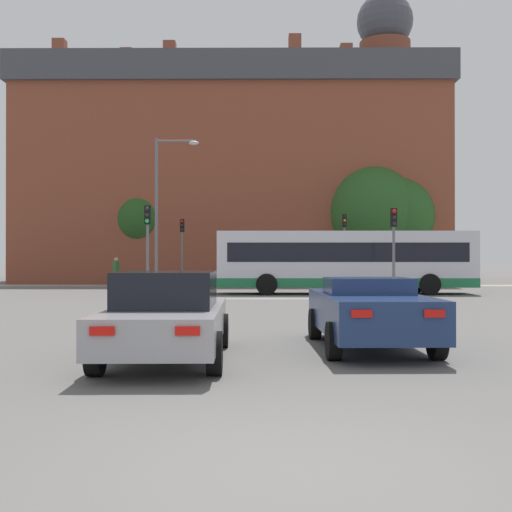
% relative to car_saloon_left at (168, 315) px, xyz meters
% --- Properties ---
extents(ground_plane, '(400.00, 400.00, 0.00)m').
position_rel_car_saloon_left_xyz_m(ground_plane, '(1.86, -5.60, -0.74)').
color(ground_plane, '#605E5B').
extents(stop_line_strip, '(7.65, 0.30, 0.01)m').
position_rel_car_saloon_left_xyz_m(stop_line_strip, '(1.86, 16.27, -0.74)').
color(stop_line_strip, silver).
rests_on(stop_line_strip, ground_plane).
extents(far_pavement, '(68.50, 2.50, 0.01)m').
position_rel_car_saloon_left_xyz_m(far_pavement, '(1.86, 29.65, -0.74)').
color(far_pavement, gray).
rests_on(far_pavement, ground_plane).
extents(brick_civic_building, '(30.53, 15.20, 22.39)m').
position_rel_car_saloon_left_xyz_m(brick_civic_building, '(-0.25, 39.26, 7.37)').
color(brick_civic_building, brown).
rests_on(brick_civic_building, ground_plane).
extents(car_saloon_left, '(2.00, 4.84, 1.47)m').
position_rel_car_saloon_left_xyz_m(car_saloon_left, '(0.00, 0.00, 0.00)').
color(car_saloon_left, '#9E9EA3').
rests_on(car_saloon_left, ground_plane).
extents(car_roadster_right, '(2.03, 4.56, 1.32)m').
position_rel_car_saloon_left_xyz_m(car_roadster_right, '(3.58, 1.38, -0.05)').
color(car_roadster_right, navy).
rests_on(car_roadster_right, ground_plane).
extents(bus_crossing_lead, '(12.22, 2.68, 2.99)m').
position_rel_car_saloon_left_xyz_m(bus_crossing_lead, '(5.63, 20.27, 0.86)').
color(bus_crossing_lead, silver).
rests_on(bus_crossing_lead, ground_plane).
extents(traffic_light_near_right, '(0.26, 0.31, 3.84)m').
position_rel_car_saloon_left_xyz_m(traffic_light_near_right, '(7.22, 16.55, 1.86)').
color(traffic_light_near_right, slate).
rests_on(traffic_light_near_right, ground_plane).
extents(traffic_light_far_right, '(0.26, 0.31, 4.46)m').
position_rel_car_saloon_left_xyz_m(traffic_light_far_right, '(6.78, 29.07, 2.24)').
color(traffic_light_far_right, slate).
rests_on(traffic_light_far_right, ground_plane).
extents(traffic_light_far_left, '(0.26, 0.31, 4.15)m').
position_rel_car_saloon_left_xyz_m(traffic_light_far_left, '(-3.28, 28.96, 2.05)').
color(traffic_light_far_left, slate).
rests_on(traffic_light_far_left, ground_plane).
extents(traffic_light_near_left, '(0.26, 0.31, 3.94)m').
position_rel_car_saloon_left_xyz_m(traffic_light_near_left, '(-3.22, 16.40, 1.92)').
color(traffic_light_near_left, slate).
rests_on(traffic_light_near_left, ground_plane).
extents(street_lamp_junction, '(2.18, 0.36, 7.69)m').
position_rel_car_saloon_left_xyz_m(street_lamp_junction, '(-3.24, 21.04, 3.92)').
color(street_lamp_junction, slate).
rests_on(street_lamp_junction, ground_plane).
extents(pedestrian_waiting, '(0.38, 0.46, 1.78)m').
position_rel_car_saloon_left_xyz_m(pedestrian_waiting, '(-7.54, 29.70, 0.31)').
color(pedestrian_waiting, '#333851').
rests_on(pedestrian_waiting, ground_plane).
extents(tree_by_building, '(5.08, 5.08, 7.27)m').
position_rel_car_saloon_left_xyz_m(tree_by_building, '(10.85, 32.91, 3.85)').
color(tree_by_building, '#4C3823').
rests_on(tree_by_building, ground_plane).
extents(tree_kerbside, '(3.71, 3.71, 6.33)m').
position_rel_car_saloon_left_xyz_m(tree_kerbside, '(-6.67, 33.27, 3.62)').
color(tree_kerbside, '#4C3823').
rests_on(tree_kerbside, ground_plane).
extents(tree_distant, '(6.20, 6.20, 8.01)m').
position_rel_car_saloon_left_xyz_m(tree_distant, '(9.19, 32.90, 4.00)').
color(tree_distant, '#4C3823').
rests_on(tree_distant, ground_plane).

